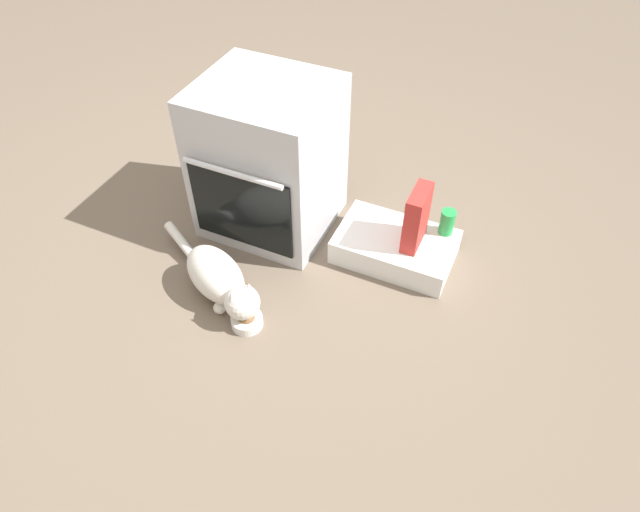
{
  "coord_description": "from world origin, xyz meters",
  "views": [
    {
      "loc": [
        1.03,
        -1.43,
        1.87
      ],
      "look_at": [
        0.37,
        0.01,
        0.25
      ],
      "focal_mm": 31.84,
      "sensor_mm": 36.0,
      "label": 1
    }
  ],
  "objects_px": {
    "food_bowl": "(247,320)",
    "cereal_box": "(417,218)",
    "oven": "(268,160)",
    "pantry_cabinet": "(395,247)",
    "cat": "(220,279)",
    "soda_can": "(447,222)"
  },
  "relations": [
    {
      "from": "oven",
      "to": "cereal_box",
      "type": "relative_size",
      "value": 2.55
    },
    {
      "from": "food_bowl",
      "to": "cereal_box",
      "type": "distance_m",
      "value": 0.83
    },
    {
      "from": "cat",
      "to": "soda_can",
      "type": "relative_size",
      "value": 5.48
    },
    {
      "from": "cereal_box",
      "to": "soda_can",
      "type": "height_order",
      "value": "cereal_box"
    },
    {
      "from": "pantry_cabinet",
      "to": "soda_can",
      "type": "height_order",
      "value": "soda_can"
    },
    {
      "from": "oven",
      "to": "cat",
      "type": "distance_m",
      "value": 0.59
    },
    {
      "from": "oven",
      "to": "food_bowl",
      "type": "distance_m",
      "value": 0.73
    },
    {
      "from": "cat",
      "to": "cereal_box",
      "type": "height_order",
      "value": "cereal_box"
    },
    {
      "from": "pantry_cabinet",
      "to": "soda_can",
      "type": "distance_m",
      "value": 0.26
    },
    {
      "from": "oven",
      "to": "pantry_cabinet",
      "type": "distance_m",
      "value": 0.69
    },
    {
      "from": "oven",
      "to": "cereal_box",
      "type": "bearing_deg",
      "value": 0.54
    },
    {
      "from": "food_bowl",
      "to": "cat",
      "type": "bearing_deg",
      "value": 152.63
    },
    {
      "from": "pantry_cabinet",
      "to": "cereal_box",
      "type": "height_order",
      "value": "cereal_box"
    },
    {
      "from": "pantry_cabinet",
      "to": "cat",
      "type": "bearing_deg",
      "value": -137.89
    },
    {
      "from": "oven",
      "to": "cat",
      "type": "relative_size",
      "value": 1.09
    },
    {
      "from": "pantry_cabinet",
      "to": "cat",
      "type": "xyz_separation_m",
      "value": [
        -0.59,
        -0.54,
        0.05
      ]
    },
    {
      "from": "soda_can",
      "to": "food_bowl",
      "type": "bearing_deg",
      "value": -129.22
    },
    {
      "from": "cat",
      "to": "oven",
      "type": "bearing_deg",
      "value": 121.15
    },
    {
      "from": "cat",
      "to": "cereal_box",
      "type": "distance_m",
      "value": 0.87
    },
    {
      "from": "oven",
      "to": "cereal_box",
      "type": "distance_m",
      "value": 0.71
    },
    {
      "from": "pantry_cabinet",
      "to": "food_bowl",
      "type": "distance_m",
      "value": 0.75
    },
    {
      "from": "oven",
      "to": "soda_can",
      "type": "bearing_deg",
      "value": 8.78
    }
  ]
}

